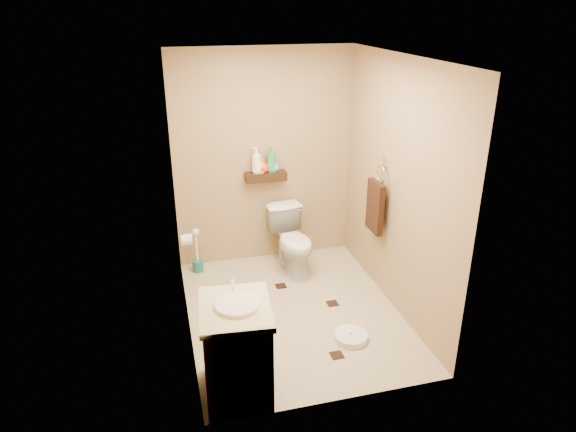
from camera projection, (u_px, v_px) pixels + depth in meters
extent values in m
plane|color=#BFAE8C|center=(293.00, 312.00, 5.03)|extent=(2.50, 2.50, 0.00)
cube|color=#9E7F5A|center=(264.00, 159.00, 5.68)|extent=(2.00, 0.04, 2.40)
cube|color=#9E7F5A|center=(343.00, 261.00, 3.45)|extent=(2.00, 0.04, 2.40)
cube|color=#9E7F5A|center=(180.00, 208.00, 4.33)|extent=(0.04, 2.50, 2.40)
cube|color=#9E7F5A|center=(397.00, 188.00, 4.80)|extent=(0.04, 2.50, 2.40)
cube|color=white|center=(294.00, 57.00, 4.10)|extent=(2.00, 2.50, 0.02)
cube|color=#3A220F|center=(266.00, 176.00, 5.67)|extent=(0.46, 0.14, 0.10)
cube|color=black|center=(261.00, 332.00, 4.72)|extent=(0.11, 0.11, 0.01)
cube|color=black|center=(332.00, 303.00, 5.16)|extent=(0.11, 0.11, 0.01)
cube|color=black|center=(337.00, 355.00, 4.41)|extent=(0.11, 0.11, 0.01)
cube|color=black|center=(222.00, 292.00, 5.36)|extent=(0.11, 0.11, 0.01)
cube|color=black|center=(360.00, 338.00, 4.63)|extent=(0.11, 0.11, 0.01)
cube|color=black|center=(281.00, 286.00, 5.48)|extent=(0.11, 0.11, 0.01)
imported|color=white|center=(293.00, 241.00, 5.68)|extent=(0.48, 0.74, 0.71)
cube|color=brown|center=(237.00, 352.00, 3.87)|extent=(0.54, 0.64, 0.72)
cube|color=beige|center=(235.00, 309.00, 3.73)|extent=(0.58, 0.68, 0.05)
cylinder|color=white|center=(237.00, 305.00, 3.72)|extent=(0.33, 0.33, 0.05)
cylinder|color=silver|center=(233.00, 284.00, 3.88)|extent=(0.03, 0.03, 0.11)
cylinder|color=white|center=(351.00, 337.00, 4.61)|extent=(0.37, 0.37, 0.06)
cylinder|color=white|center=(351.00, 334.00, 4.59)|extent=(0.18, 0.18, 0.01)
cylinder|color=#1A6867|center=(198.00, 266.00, 5.76)|extent=(0.12, 0.12, 0.13)
cylinder|color=white|center=(196.00, 247.00, 5.67)|extent=(0.02, 0.02, 0.37)
sphere|color=white|center=(195.00, 232.00, 5.60)|extent=(0.09, 0.09, 0.09)
cube|color=silver|center=(385.00, 162.00, 4.95)|extent=(0.03, 0.06, 0.08)
torus|color=silver|center=(381.00, 174.00, 4.98)|extent=(0.02, 0.19, 0.19)
cube|color=#33190F|center=(375.00, 207.00, 5.11)|extent=(0.06, 0.30, 0.52)
cylinder|color=white|center=(186.00, 239.00, 5.15)|extent=(0.11, 0.11, 0.11)
cylinder|color=silver|center=(182.00, 234.00, 5.12)|extent=(0.04, 0.02, 0.02)
imported|color=white|center=(257.00, 160.00, 5.58)|extent=(0.14, 0.14, 0.29)
imported|color=#F7FF35|center=(262.00, 166.00, 5.61)|extent=(0.10, 0.10, 0.16)
imported|color=#F5361C|center=(264.00, 166.00, 5.62)|extent=(0.15, 0.15, 0.15)
imported|color=#329654|center=(271.00, 160.00, 5.62)|extent=(0.15, 0.15, 0.28)
imported|color=#C48F41|center=(272.00, 165.00, 5.64)|extent=(0.07, 0.07, 0.16)
imported|color=#538DD0|center=(275.00, 166.00, 5.66)|extent=(0.13, 0.13, 0.13)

